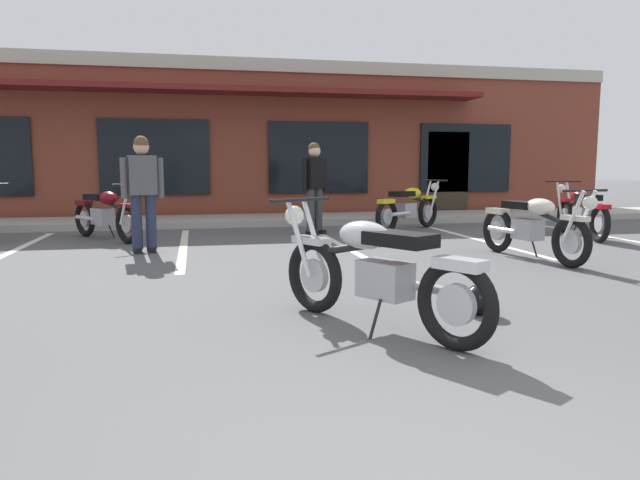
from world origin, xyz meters
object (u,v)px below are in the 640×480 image
(motorcycle_foreground_classic, at_px, (375,270))
(person_in_black_shirt, at_px, (143,187))
(motorcycle_blue_standard, at_px, (581,211))
(helmet_on_pavement, at_px, (479,300))
(person_in_shorts_foreground, at_px, (315,182))
(motorcycle_black_cruiser, at_px, (105,213))
(motorcycle_green_cafe_racer, at_px, (409,207))
(motorcycle_orange_scrambler, at_px, (533,225))

(motorcycle_foreground_classic, distance_m, person_in_black_shirt, 4.97)
(motorcycle_blue_standard, height_order, helmet_on_pavement, motorcycle_blue_standard)
(motorcycle_foreground_classic, xyz_separation_m, person_in_shorts_foreground, (0.80, 6.30, 0.49))
(motorcycle_black_cruiser, relative_size, motorcycle_green_cafe_racer, 1.00)
(motorcycle_orange_scrambler, xyz_separation_m, person_in_shorts_foreground, (-2.27, 3.51, 0.49))
(motorcycle_foreground_classic, distance_m, motorcycle_orange_scrambler, 4.15)
(motorcycle_green_cafe_racer, xyz_separation_m, motorcycle_orange_scrambler, (0.32, -3.80, 0.00))
(motorcycle_blue_standard, xyz_separation_m, person_in_black_shirt, (-7.36, -0.35, 0.49))
(motorcycle_green_cafe_racer, relative_size, helmet_on_pavement, 6.94)
(person_in_black_shirt, height_order, helmet_on_pavement, person_in_black_shirt)
(motorcycle_orange_scrambler, height_order, helmet_on_pavement, motorcycle_orange_scrambler)
(motorcycle_black_cruiser, xyz_separation_m, motorcycle_green_cafe_racer, (5.58, 0.41, 0.00))
(motorcycle_blue_standard, xyz_separation_m, motorcycle_orange_scrambler, (-2.22, -2.06, 0.00))
(motorcycle_blue_standard, height_order, person_in_shorts_foreground, person_in_shorts_foreground)
(motorcycle_foreground_classic, height_order, person_in_shorts_foreground, person_in_shorts_foreground)
(motorcycle_foreground_classic, height_order, motorcycle_blue_standard, same)
(motorcycle_orange_scrambler, bearing_deg, motorcycle_green_cafe_racer, 94.86)
(motorcycle_blue_standard, relative_size, person_in_black_shirt, 1.24)
(motorcycle_blue_standard, bearing_deg, motorcycle_foreground_classic, -137.52)
(person_in_shorts_foreground, distance_m, helmet_on_pavement, 6.14)
(motorcycle_black_cruiser, distance_m, motorcycle_green_cafe_racer, 5.60)
(motorcycle_orange_scrambler, height_order, person_in_shorts_foreground, person_in_shorts_foreground)
(motorcycle_blue_standard, bearing_deg, person_in_shorts_foreground, 162.07)
(motorcycle_foreground_classic, bearing_deg, motorcycle_orange_scrambler, 42.26)
(motorcycle_black_cruiser, bearing_deg, helmet_on_pavement, -57.36)
(motorcycle_foreground_classic, relative_size, person_in_shorts_foreground, 1.12)
(motorcycle_black_cruiser, distance_m, motorcycle_blue_standard, 8.24)
(motorcycle_blue_standard, xyz_separation_m, motorcycle_green_cafe_racer, (-2.54, 1.75, 0.00))
(motorcycle_foreground_classic, bearing_deg, person_in_black_shirt, 114.70)
(person_in_black_shirt, bearing_deg, motorcycle_black_cruiser, 114.30)
(motorcycle_blue_standard, relative_size, person_in_shorts_foreground, 1.24)
(motorcycle_green_cafe_racer, xyz_separation_m, person_in_shorts_foreground, (-1.94, -0.30, 0.49))
(motorcycle_green_cafe_racer, xyz_separation_m, helmet_on_pavement, (-1.76, -6.38, -0.33))
(person_in_black_shirt, height_order, person_in_shorts_foreground, same)
(helmet_on_pavement, bearing_deg, motorcycle_black_cruiser, 122.64)
(motorcycle_orange_scrambler, relative_size, person_in_black_shirt, 1.26)
(motorcycle_black_cruiser, distance_m, person_in_shorts_foreground, 3.67)
(person_in_black_shirt, bearing_deg, motorcycle_green_cafe_racer, 23.56)
(motorcycle_black_cruiser, height_order, motorcycle_orange_scrambler, same)
(motorcycle_blue_standard, bearing_deg, motorcycle_orange_scrambler, -137.21)
(motorcycle_foreground_classic, xyz_separation_m, motorcycle_blue_standard, (5.29, 4.85, 0.00))
(helmet_on_pavement, bearing_deg, person_in_black_shirt, 125.58)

